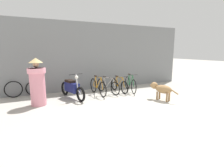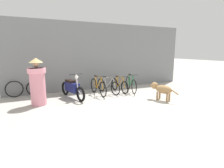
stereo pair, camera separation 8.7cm
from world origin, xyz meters
name	(u,v)px [view 1 (the left image)]	position (x,y,z in m)	size (l,w,h in m)	color
ground_plane	(142,106)	(0.00, 0.00, 0.00)	(60.00, 60.00, 0.00)	#ADA89E
shop_wall_back	(103,56)	(0.00, 3.59, 1.68)	(9.66, 0.20, 3.36)	slate
bicycle_0	(98,87)	(-0.84, 2.27, 0.36)	(0.46, 1.72, 0.88)	black
bicycle_1	(108,86)	(-0.31, 2.36, 0.34)	(0.55, 1.67, 0.81)	black
bicycle_2	(119,85)	(0.28, 2.33, 0.33)	(0.46, 1.58, 0.80)	black
bicycle_3	(130,84)	(0.82, 2.16, 0.37)	(0.50, 1.60, 0.88)	black
motorcycle	(72,88)	(-2.04, 2.15, 0.44)	(0.68, 1.96, 1.08)	black
stray_dog	(161,89)	(1.16, 0.34, 0.46)	(0.59, 1.22, 0.70)	#997247
person_in_robes	(37,82)	(-3.37, 1.75, 0.86)	(0.75, 0.75, 1.73)	pink
spare_tire_left	(33,89)	(-3.52, 3.35, 0.32)	(0.61, 0.25, 0.64)	black
spare_tire_right	(14,89)	(-4.27, 3.34, 0.36)	(0.72, 0.14, 0.72)	black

